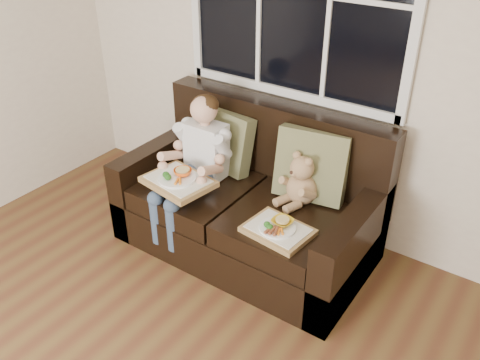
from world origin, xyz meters
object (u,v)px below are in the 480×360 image
Objects in this scene: tray_left at (178,180)px; tray_right at (278,229)px; loveseat at (251,206)px; teddy_bear at (301,183)px; child at (197,155)px.

tray_left is 0.75m from tray_right.
loveseat reaches higher than teddy_bear.
child is 2.55× the size of teddy_bear.
loveseat is at bearing 54.42° from tray_left.
teddy_bear is at bearing 38.93° from tray_left.
tray_left is (-0.34, -0.34, 0.27)m from loveseat.
teddy_bear is at bearing 8.10° from loveseat.
tray_right is at bearing 11.36° from tray_left.
tray_left is (0.02, -0.22, -0.08)m from child.
loveseat is 4.72× the size of teddy_bear.
teddy_bear is at bearing 104.75° from tray_right.
child is 1.92× the size of tray_left.
teddy_bear is 0.79m from tray_left.
child is 2.23× the size of tray_right.
child reaches higher than loveseat.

